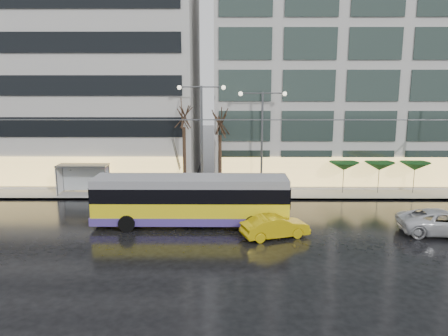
{
  "coord_description": "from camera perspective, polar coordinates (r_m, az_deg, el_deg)",
  "views": [
    {
      "loc": [
        4.04,
        -25.26,
        9.53
      ],
      "look_at": [
        3.88,
        5.0,
        3.48
      ],
      "focal_mm": 35.0,
      "sensor_mm": 36.0,
      "label": 1
    }
  ],
  "objects": [
    {
      "name": "ground",
      "position": [
        27.3,
        -8.33,
        -9.25
      ],
      "size": [
        140.0,
        140.0,
        0.0
      ],
      "primitive_type": "plane",
      "color": "black",
      "rests_on": "ground"
    },
    {
      "name": "sidewalk",
      "position": [
        40.44,
        -2.59,
        -2.22
      ],
      "size": [
        80.0,
        10.0,
        0.15
      ],
      "primitive_type": "cube",
      "color": "gray",
      "rests_on": "ground"
    },
    {
      "name": "kerb",
      "position": [
        35.65,
        -2.99,
        -4.09
      ],
      "size": [
        80.0,
        0.1,
        0.15
      ],
      "primitive_type": "cube",
      "color": "slate",
      "rests_on": "ground"
    },
    {
      "name": "building_left",
      "position": [
        48.62,
        -24.62,
        12.22
      ],
      "size": [
        34.0,
        14.0,
        22.0
      ],
      "primitive_type": "cube",
      "color": "beige",
      "rests_on": "sidewalk"
    },
    {
      "name": "building_right",
      "position": [
        46.83,
        19.59,
        14.5
      ],
      "size": [
        32.0,
        14.0,
        25.0
      ],
      "primitive_type": "cube",
      "color": "beige",
      "rests_on": "sidewalk"
    },
    {
      "name": "trolleybus",
      "position": [
        29.26,
        -4.31,
        -4.41
      ],
      "size": [
        12.93,
        5.06,
        5.99
      ],
      "color": "yellow",
      "rests_on": "ground"
    },
    {
      "name": "catenary",
      "position": [
        33.76,
        -4.86,
        2.27
      ],
      "size": [
        42.24,
        5.12,
        7.0
      ],
      "color": "#595B60",
      "rests_on": "ground"
    },
    {
      "name": "bus_shelter",
      "position": [
        38.78,
        -18.38,
        -0.53
      ],
      "size": [
        4.2,
        1.6,
        2.51
      ],
      "color": "#595B60",
      "rests_on": "sidewalk"
    },
    {
      "name": "street_lamp_near",
      "position": [
        36.3,
        -2.93,
        5.7
      ],
      "size": [
        3.96,
        0.36,
        9.03
      ],
      "color": "#595B60",
      "rests_on": "sidewalk"
    },
    {
      "name": "street_lamp_far",
      "position": [
        36.39,
        5.0,
        5.25
      ],
      "size": [
        3.96,
        0.36,
        8.53
      ],
      "color": "#595B60",
      "rests_on": "sidewalk"
    },
    {
      "name": "tree_a",
      "position": [
        36.52,
        -5.3,
        7.43
      ],
      "size": [
        3.2,
        3.2,
        8.4
      ],
      "color": "black",
      "rests_on": "sidewalk"
    },
    {
      "name": "tree_b",
      "position": [
        36.6,
        -0.54,
        6.4
      ],
      "size": [
        3.2,
        3.2,
        7.7
      ],
      "color": "black",
      "rests_on": "sidewalk"
    },
    {
      "name": "parasol_a",
      "position": [
        38.27,
        15.39,
        0.23
      ],
      "size": [
        2.5,
        2.5,
        2.65
      ],
      "color": "#595B60",
      "rests_on": "sidewalk"
    },
    {
      "name": "parasol_b",
      "position": [
        39.16,
        19.64,
        0.22
      ],
      "size": [
        2.5,
        2.5,
        2.65
      ],
      "color": "#595B60",
      "rests_on": "sidewalk"
    },
    {
      "name": "parasol_c",
      "position": [
        40.25,
        23.67,
        0.21
      ],
      "size": [
        2.5,
        2.5,
        2.65
      ],
      "color": "#595B60",
      "rests_on": "sidewalk"
    },
    {
      "name": "taxi_b",
      "position": [
        27.38,
        6.7,
        -7.6
      ],
      "size": [
        4.48,
        2.77,
        1.39
      ],
      "primitive_type": "imported",
      "rotation": [
        0.0,
        0.0,
        1.9
      ],
      "color": "gold",
      "rests_on": "ground"
    },
    {
      "name": "sedan_silver",
      "position": [
        31.05,
        26.76,
        -6.33
      ],
      "size": [
        5.71,
        2.89,
        1.55
      ],
      "primitive_type": "imported",
      "rotation": [
        0.0,
        0.0,
        1.51
      ],
      "color": "silver",
      "rests_on": "ground"
    },
    {
      "name": "pedestrian_a",
      "position": [
        38.51,
        -15.17,
        -1.0
      ],
      "size": [
        1.15,
        1.16,
        2.19
      ],
      "color": "black",
      "rests_on": "sidewalk"
    },
    {
      "name": "pedestrian_b",
      "position": [
        36.97,
        -12.82,
        -2.48
      ],
      "size": [
        0.92,
        0.9,
        1.5
      ],
      "color": "black",
      "rests_on": "sidewalk"
    },
    {
      "name": "pedestrian_c",
      "position": [
        40.05,
        -19.24,
        -1.24
      ],
      "size": [
        1.22,
        0.94,
        2.11
      ],
      "color": "black",
      "rests_on": "sidewalk"
    }
  ]
}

